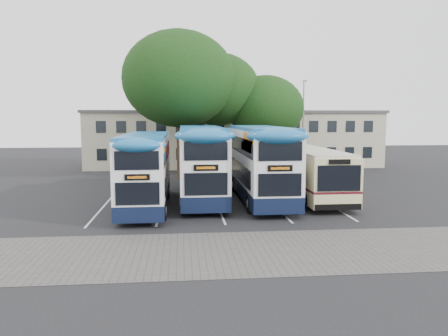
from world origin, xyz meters
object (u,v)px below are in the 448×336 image
Objects in this scene: lamp_post at (303,121)px; bus_dd_left at (146,167)px; bus_dd_right at (260,160)px; tree_right at (265,108)px; tree_left at (179,79)px; bus_dd_mid at (201,160)px; tree_mid at (217,90)px; bus_single at (309,170)px.

lamp_post reaches higher than bus_dd_left.
tree_right is at bearing 77.66° from bus_dd_right.
tree_right is 0.80× the size of bus_dd_right.
tree_left reaches higher than bus_dd_left.
lamp_post is 13.19m from tree_left.
tree_mid is at bearing 80.14° from bus_dd_mid.
tree_mid is 14.30m from bus_single.
tree_left is at bearing -147.40° from tree_mid.
tree_mid reaches higher than bus_dd_left.
tree_mid reaches higher than tree_right.
lamp_post is at bearing 10.17° from tree_mid.
bus_dd_left is (-5.47, -14.02, -5.55)m from tree_mid.
lamp_post is 9.22m from tree_mid.
tree_right is 17.57m from bus_dd_left.
tree_left is 1.11× the size of bus_dd_mid.
bus_dd_mid is at bearing -119.21° from tree_right.
lamp_post is 0.70× the size of tree_left.
tree_right is at bearing 15.09° from tree_left.
bus_dd_right is at bearing -169.09° from bus_single.
tree_mid is 13.10m from bus_dd_mid.
tree_mid reaches higher than bus_dd_mid.
bus_dd_right is at bearing -115.96° from lamp_post.
bus_dd_right is (7.26, 1.54, 0.22)m from bus_dd_left.
tree_mid is 13.68m from bus_dd_right.
tree_right is 12.55m from bus_single.
lamp_post is 4.58m from tree_right.
lamp_post reaches higher than bus_dd_right.
bus_single is at bearing -103.94° from lamp_post.
lamp_post reaches higher than bus_single.
bus_dd_left is (-14.09, -15.56, -2.63)m from lamp_post.
tree_mid is at bearing 114.20° from bus_single.
lamp_post is 14.11m from bus_single.
lamp_post is at bearing 51.35° from bus_dd_mid.
bus_single is (8.79, -9.57, -6.84)m from tree_left.
tree_right is at bearing 60.79° from bus_dd_mid.
tree_right reaches higher than bus_dd_mid.
bus_single is at bearing 11.65° from bus_dd_left.
lamp_post is at bearing 17.32° from tree_left.
tree_right is 13.20m from bus_dd_right.
tree_left is 14.68m from bus_single.
bus_dd_mid is (-6.55, -11.71, -3.64)m from tree_right.
lamp_post is 0.78× the size of bus_dd_right.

